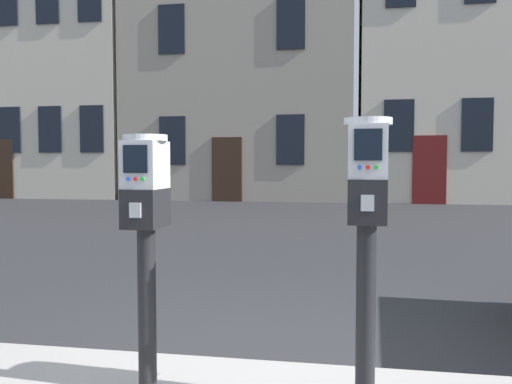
% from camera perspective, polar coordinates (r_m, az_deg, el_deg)
% --- Properties ---
extents(parking_meter_near_kerb, '(0.22, 0.25, 1.27)m').
position_cam_1_polar(parking_meter_near_kerb, '(2.64, -11.78, -2.51)').
color(parking_meter_near_kerb, black).
rests_on(parking_meter_near_kerb, sidewalk_slab).
extents(parking_meter_twin_adjacent, '(0.22, 0.25, 1.33)m').
position_cam_1_polar(parking_meter_twin_adjacent, '(2.45, 11.87, -1.90)').
color(parking_meter_twin_adjacent, black).
rests_on(parking_meter_twin_adjacent, sidewalk_slab).
extents(townhouse_orange_brick, '(6.21, 6.13, 13.19)m').
position_cam_1_polar(townhouse_orange_brick, '(23.31, -19.21, 16.22)').
color(townhouse_orange_brick, beige).
rests_on(townhouse_orange_brick, ground_plane).
extents(townhouse_green_painted, '(7.86, 6.72, 10.92)m').
position_cam_1_polar(townhouse_green_painted, '(20.93, -0.73, 14.74)').
color(townhouse_green_painted, '#9E9384').
rests_on(townhouse_green_painted, ground_plane).
extents(townhouse_brick_corner, '(6.84, 6.41, 13.12)m').
position_cam_1_polar(townhouse_brick_corner, '(21.01, 21.02, 17.57)').
color(townhouse_brick_corner, beige).
rests_on(townhouse_brick_corner, ground_plane).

